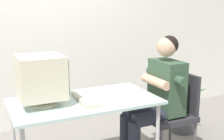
# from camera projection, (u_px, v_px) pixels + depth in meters

# --- Properties ---
(wall_back) EXTENTS (8.00, 0.10, 3.00)m
(wall_back) POSITION_uv_depth(u_px,v_px,m) (67.00, 11.00, 3.91)
(wall_back) COLOR silver
(wall_back) RESTS_ON ground_plane
(desk) EXTENTS (1.32, 0.71, 0.74)m
(desk) POSITION_uv_depth(u_px,v_px,m) (85.00, 106.00, 2.73)
(desk) COLOR #B7B7BC
(desk) RESTS_ON ground_plane
(crt_monitor) EXTENTS (0.39, 0.36, 0.43)m
(crt_monitor) POSITION_uv_depth(u_px,v_px,m) (42.00, 78.00, 2.53)
(crt_monitor) COLOR beige
(crt_monitor) RESTS_ON desk
(keyboard) EXTENTS (0.17, 0.46, 0.03)m
(keyboard) POSITION_uv_depth(u_px,v_px,m) (85.00, 99.00, 2.70)
(keyboard) COLOR beige
(keyboard) RESTS_ON desk
(office_chair) EXTENTS (0.48, 0.48, 0.88)m
(office_chair) POSITION_uv_depth(u_px,v_px,m) (173.00, 109.00, 3.19)
(office_chair) COLOR #4C4C51
(office_chair) RESTS_ON ground_plane
(person_seated) EXTENTS (0.72, 0.60, 1.28)m
(person_seated) POSITION_uv_depth(u_px,v_px,m) (158.00, 93.00, 3.07)
(person_seated) COLOR #334C38
(person_seated) RESTS_ON ground_plane
(potted_plant) EXTENTS (0.56, 0.55, 0.71)m
(potted_plant) POSITION_uv_depth(u_px,v_px,m) (182.00, 111.00, 3.80)
(potted_plant) COLOR #4C4C51
(potted_plant) RESTS_ON ground_plane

